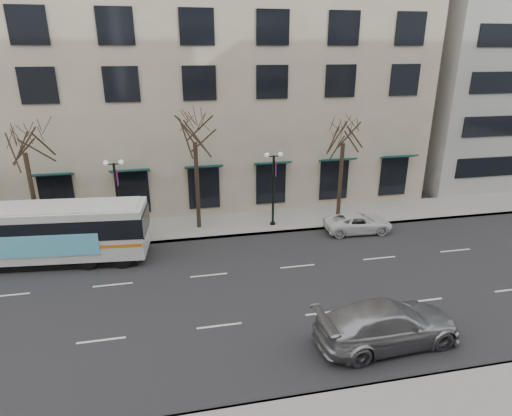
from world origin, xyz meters
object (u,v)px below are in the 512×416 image
object	(u,v)px
lamp_post_right	(273,186)
white_pickup	(358,223)
tree_far_right	(344,129)
city_bus	(34,233)
lamp_post_left	(117,195)
silver_car	(388,324)
tree_far_mid	(194,127)
tree_far_left	(22,137)

from	to	relation	value
lamp_post_right	white_pickup	size ratio (longest dim) A/B	1.16
tree_far_right	white_pickup	bearing A→B (deg)	-82.01
city_bus	lamp_post_left	bearing A→B (deg)	34.28
lamp_post_left	silver_car	distance (m)	17.60
tree_far_mid	silver_car	distance (m)	16.31
tree_far_right	city_bus	xyz separation A→B (m)	(-19.37, -3.01, -4.57)
lamp_post_right	white_pickup	bearing A→B (deg)	-20.48
tree_far_left	tree_far_right	distance (m)	20.00
tree_far_right	lamp_post_right	xyz separation A→B (m)	(-4.99, -0.60, -3.48)
tree_far_mid	lamp_post_right	size ratio (longest dim) A/B	1.64
tree_far_right	lamp_post_left	bearing A→B (deg)	-177.71
tree_far_mid	tree_far_right	size ratio (longest dim) A/B	1.06
tree_far_mid	tree_far_right	xyz separation A→B (m)	(10.00, -0.00, -0.48)
lamp_post_left	tree_far_mid	bearing A→B (deg)	6.85
silver_car	city_bus	bearing A→B (deg)	52.86
tree_far_left	lamp_post_right	xyz separation A→B (m)	(15.01, -0.60, -3.75)
silver_car	lamp_post_right	bearing A→B (deg)	3.64
tree_far_left	lamp_post_left	xyz separation A→B (m)	(5.01, -0.60, -3.75)
city_bus	white_pickup	world-z (taller)	city_bus
lamp_post_right	city_bus	world-z (taller)	lamp_post_right
city_bus	lamp_post_right	bearing A→B (deg)	14.96
lamp_post_right	silver_car	size ratio (longest dim) A/B	0.85
tree_far_right	city_bus	world-z (taller)	tree_far_right
tree_far_left	lamp_post_left	world-z (taller)	tree_far_left
silver_car	white_pickup	size ratio (longest dim) A/B	1.36
tree_far_mid	silver_car	bearing A→B (deg)	-63.77
tree_far_right	lamp_post_right	size ratio (longest dim) A/B	1.55
lamp_post_left	city_bus	size ratio (longest dim) A/B	0.41
lamp_post_left	white_pickup	world-z (taller)	lamp_post_left
tree_far_mid	city_bus	size ratio (longest dim) A/B	0.67
lamp_post_left	silver_car	xyz separation A→B (m)	(11.69, -13.00, -2.05)
white_pickup	tree_far_mid	bearing A→B (deg)	79.01
silver_car	white_pickup	bearing A→B (deg)	-22.20
lamp_post_right	silver_car	xyz separation A→B (m)	(1.69, -13.00, -2.05)
city_bus	white_pickup	xyz separation A→B (m)	(19.74, 0.41, -1.23)
tree_far_left	silver_car	xyz separation A→B (m)	(16.70, -13.60, -5.81)
lamp_post_right	city_bus	xyz separation A→B (m)	(-14.38, -2.41, -1.09)
lamp_post_left	lamp_post_right	bearing A→B (deg)	0.00
silver_car	tree_far_right	bearing A→B (deg)	-17.41
silver_car	white_pickup	distance (m)	11.60
tree_far_left	white_pickup	world-z (taller)	tree_far_left
tree_far_left	silver_car	bearing A→B (deg)	-39.16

